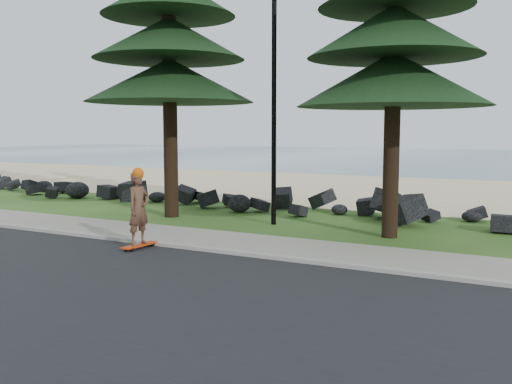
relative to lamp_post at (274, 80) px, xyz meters
The scene contains 9 objects.
ground 5.23m from the lamp_post, 90.00° to the right, with size 160.00×160.00×0.00m, color #274716.
road 8.74m from the lamp_post, 90.00° to the right, with size 160.00×7.00×0.02m, color black.
kerb 5.79m from the lamp_post, 90.00° to the right, with size 160.00×0.20×0.10m, color gray.
sidewalk 5.08m from the lamp_post, 90.00° to the right, with size 160.00×2.00×0.08m, color gray.
beach_sand 12.03m from the lamp_post, 90.00° to the left, with size 160.00×15.00×0.01m, color #CCAC88.
ocean 47.98m from the lamp_post, 90.00° to the left, with size 160.00×58.00×0.01m, color #3A606F.
seawall_boulders 4.78m from the lamp_post, 90.00° to the left, with size 60.00×2.40×1.10m, color black, non-canonical shape.
lamp_post is the anchor object (origin of this frame).
skateboarder 5.72m from the lamp_post, 103.67° to the right, with size 0.44×1.01×1.85m.
Camera 1 is at (7.31, -11.40, 2.68)m, focal length 40.00 mm.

